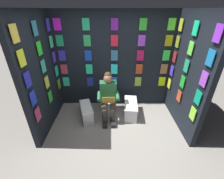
{
  "coord_description": "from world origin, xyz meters",
  "views": [
    {
      "loc": [
        0.08,
        2.12,
        2.48
      ],
      "look_at": [
        0.06,
        -0.9,
        0.85
      ],
      "focal_mm": 24.1,
      "sensor_mm": 36.0,
      "label": 1
    }
  ],
  "objects_px": {
    "person_reading": "(108,97)",
    "comic_longbox_far": "(87,112)",
    "toilet": "(108,101)",
    "comic_longbox_near": "(130,109)"
  },
  "relations": [
    {
      "from": "toilet",
      "to": "comic_longbox_near",
      "type": "relative_size",
      "value": 1.03
    },
    {
      "from": "person_reading",
      "to": "comic_longbox_far",
      "type": "bearing_deg",
      "value": 3.76
    },
    {
      "from": "person_reading",
      "to": "comic_longbox_near",
      "type": "bearing_deg",
      "value": -174.78
    },
    {
      "from": "toilet",
      "to": "person_reading",
      "type": "xyz_separation_m",
      "value": [
        -0.01,
        0.23,
        0.27
      ]
    },
    {
      "from": "comic_longbox_near",
      "to": "person_reading",
      "type": "bearing_deg",
      "value": 12.68
    },
    {
      "from": "toilet",
      "to": "comic_longbox_near",
      "type": "bearing_deg",
      "value": 163.1
    },
    {
      "from": "toilet",
      "to": "person_reading",
      "type": "height_order",
      "value": "person_reading"
    },
    {
      "from": "person_reading",
      "to": "comic_longbox_far",
      "type": "height_order",
      "value": "person_reading"
    },
    {
      "from": "person_reading",
      "to": "comic_longbox_far",
      "type": "xyz_separation_m",
      "value": [
        0.55,
        0.06,
        -0.41
      ]
    },
    {
      "from": "person_reading",
      "to": "comic_longbox_near",
      "type": "relative_size",
      "value": 1.59
    }
  ]
}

